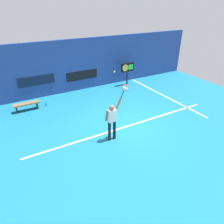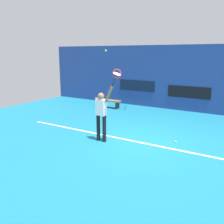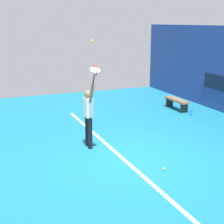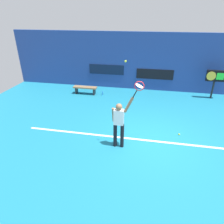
{
  "view_description": "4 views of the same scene",
  "coord_description": "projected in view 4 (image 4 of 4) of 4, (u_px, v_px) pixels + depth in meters",
  "views": [
    {
      "loc": [
        -4.98,
        -7.35,
        5.48
      ],
      "look_at": [
        -0.86,
        -0.07,
        1.02
      ],
      "focal_mm": 33.48,
      "sensor_mm": 36.0,
      "label": 1
    },
    {
      "loc": [
        3.64,
        -7.58,
        2.99
      ],
      "look_at": [
        -0.82,
        -0.53,
        1.06
      ],
      "focal_mm": 40.99,
      "sensor_mm": 36.0,
      "label": 2
    },
    {
      "loc": [
        7.79,
        -3.61,
        3.56
      ],
      "look_at": [
        -1.17,
        0.09,
        0.99
      ],
      "focal_mm": 54.91,
      "sensor_mm": 36.0,
      "label": 3
    },
    {
      "loc": [
        -0.26,
        -6.57,
        4.37
      ],
      "look_at": [
        -1.46,
        -0.42,
        1.26
      ],
      "focal_mm": 32.17,
      "sensor_mm": 36.0,
      "label": 4
    }
  ],
  "objects": [
    {
      "name": "spare_ball",
      "position": [
        179.0,
        134.0,
        7.96
      ],
      "size": [
        0.07,
        0.07,
        0.07
      ],
      "primitive_type": "sphere",
      "color": "#CCE033",
      "rests_on": "ground_plane"
    },
    {
      "name": "court_bench",
      "position": [
        85.0,
        88.0,
        11.86
      ],
      "size": [
        1.4,
        0.36,
        0.45
      ],
      "color": "olive",
      "rests_on": "ground_plane"
    },
    {
      "name": "sponsor_banner_center",
      "position": [
        155.0,
        74.0,
        12.13
      ],
      "size": [
        2.2,
        0.03,
        0.6
      ],
      "primitive_type": "cube",
      "color": "black"
    },
    {
      "name": "sponsor_banner_portside",
      "position": [
        106.0,
        70.0,
        12.59
      ],
      "size": [
        2.2,
        0.03,
        0.6
      ],
      "primitive_type": "cube",
      "color": "#0C1933"
    },
    {
      "name": "scoreboard_clock",
      "position": [
        215.0,
        77.0,
        10.84
      ],
      "size": [
        0.96,
        0.2,
        1.61
      ],
      "color": "black",
      "rests_on": "ground_plane"
    },
    {
      "name": "water_bottle",
      "position": [
        103.0,
        93.0,
        11.78
      ],
      "size": [
        0.07,
        0.07,
        0.24
      ],
      "primitive_type": "cylinder",
      "color": "#338CD8",
      "rests_on": "ground_plane"
    },
    {
      "name": "tennis_ball",
      "position": [
        126.0,
        61.0,
        5.99
      ],
      "size": [
        0.07,
        0.07,
        0.07
      ],
      "primitive_type": "sphere",
      "color": "#CCE033"
    },
    {
      "name": "tennis_player",
      "position": [
        119.0,
        122.0,
        6.87
      ],
      "size": [
        0.73,
        0.31,
        1.96
      ],
      "color": "black",
      "rests_on": "ground_plane"
    },
    {
      "name": "court_baseline",
      "position": [
        152.0,
        141.0,
        7.59
      ],
      "size": [
        10.0,
        0.1,
        0.01
      ],
      "primitive_type": "cube",
      "color": "white",
      "rests_on": "ground_plane"
    },
    {
      "name": "back_wall",
      "position": [
        156.0,
        62.0,
        11.93
      ],
      "size": [
        18.0,
        0.2,
        3.41
      ],
      "primitive_type": "cube",
      "color": "navy",
      "rests_on": "ground_plane"
    },
    {
      "name": "ground_plane",
      "position": [
        152.0,
        140.0,
        7.67
      ],
      "size": [
        18.0,
        18.0,
        0.0
      ],
      "primitive_type": "plane",
      "color": "teal"
    },
    {
      "name": "tennis_racket",
      "position": [
        139.0,
        87.0,
        6.18
      ],
      "size": [
        0.42,
        0.27,
        0.62
      ],
      "color": "black"
    }
  ]
}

